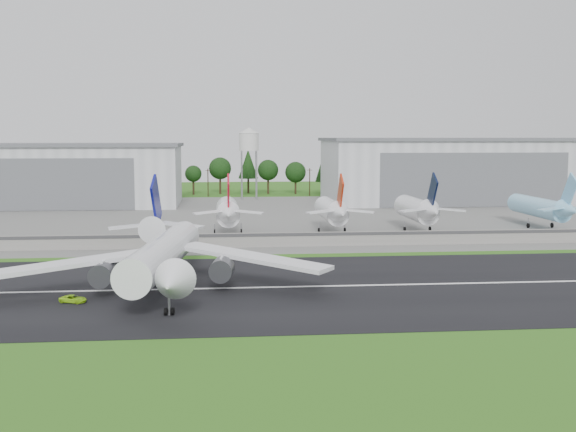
{
  "coord_description": "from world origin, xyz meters",
  "views": [
    {
      "loc": [
        -17.66,
        -110.82,
        25.76
      ],
      "look_at": [
        -3.02,
        40.0,
        9.0
      ],
      "focal_mm": 45.0,
      "sensor_mm": 36.0,
      "label": 1
    }
  ],
  "objects": [
    {
      "name": "ground",
      "position": [
        0.0,
        0.0,
        0.0
      ],
      "size": [
        600.0,
        600.0,
        0.0
      ],
      "primitive_type": "plane",
      "color": "#246417",
      "rests_on": "ground"
    },
    {
      "name": "parked_jet_navy",
      "position": [
        35.8,
        76.58,
        6.32
      ],
      "size": [
        7.36,
        31.29,
        16.84
      ],
      "color": "white",
      "rests_on": "ground"
    },
    {
      "name": "utility_poles",
      "position": [
        0.0,
        200.0,
        0.0
      ],
      "size": [
        230.0,
        3.0,
        12.0
      ],
      "primitive_type": null,
      "color": "black",
      "rests_on": "ground"
    },
    {
      "name": "parked_jet_red_b",
      "position": [
        12.43,
        76.56,
        6.19
      ],
      "size": [
        7.36,
        31.29,
        16.7
      ],
      "color": "white",
      "rests_on": "ground"
    },
    {
      "name": "water_tower",
      "position": [
        -5.0,
        185.0,
        24.55
      ],
      "size": [
        8.4,
        8.4,
        29.4
      ],
      "color": "#99999E",
      "rests_on": "ground"
    },
    {
      "name": "ground_vehicle",
      "position": [
        -40.25,
        1.52,
        0.69
      ],
      "size": [
        4.64,
        3.22,
        1.18
      ],
      "primitive_type": "imported",
      "rotation": [
        0.0,
        0.0,
        1.24
      ],
      "color": "#9DDF1A",
      "rests_on": "runway"
    },
    {
      "name": "hangar_east",
      "position": [
        75.0,
        164.92,
        12.63
      ],
      "size": [
        102.0,
        47.0,
        25.2
      ],
      "color": "silver",
      "rests_on": "ground"
    },
    {
      "name": "runway",
      "position": [
        0.0,
        10.0,
        0.05
      ],
      "size": [
        320.0,
        60.0,
        0.1
      ],
      "primitive_type": "cube",
      "color": "black",
      "rests_on": "ground"
    },
    {
      "name": "parked_jet_skyblue",
      "position": [
        72.63,
        81.54,
        6.01
      ],
      "size": [
        7.36,
        37.29,
        16.56
      ],
      "color": "#8FD3F7",
      "rests_on": "ground"
    },
    {
      "name": "hangar_west",
      "position": [
        -80.0,
        164.92,
        11.63
      ],
      "size": [
        97.0,
        44.0,
        23.2
      ],
      "color": "silver",
      "rests_on": "ground"
    },
    {
      "name": "parked_jet_red_a",
      "position": [
        -15.23,
        76.58,
        6.29
      ],
      "size": [
        7.36,
        31.29,
        16.8
      ],
      "color": "white",
      "rests_on": "ground"
    },
    {
      "name": "runway_centerline",
      "position": [
        0.0,
        10.0,
        0.11
      ],
      "size": [
        220.0,
        1.0,
        0.02
      ],
      "primitive_type": "cube",
      "color": "white",
      "rests_on": "runway"
    },
    {
      "name": "treeline",
      "position": [
        0.0,
        215.0,
        0.0
      ],
      "size": [
        320.0,
        16.0,
        22.0
      ],
      "primitive_type": null,
      "color": "black",
      "rests_on": "ground"
    },
    {
      "name": "main_airliner",
      "position": [
        -26.99,
        9.57,
        4.89
      ],
      "size": [
        56.87,
        59.25,
        18.17
      ],
      "rotation": [
        0.0,
        0.0,
        3.02
      ],
      "color": "white",
      "rests_on": "runway"
    },
    {
      "name": "blast_fence",
      "position": [
        0.0,
        54.99,
        1.81
      ],
      "size": [
        240.0,
        0.61,
        3.5
      ],
      "color": "gray",
      "rests_on": "ground"
    },
    {
      "name": "apron",
      "position": [
        0.0,
        120.0,
        0.05
      ],
      "size": [
        320.0,
        150.0,
        0.1
      ],
      "primitive_type": "cube",
      "color": "slate",
      "rests_on": "ground"
    }
  ]
}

